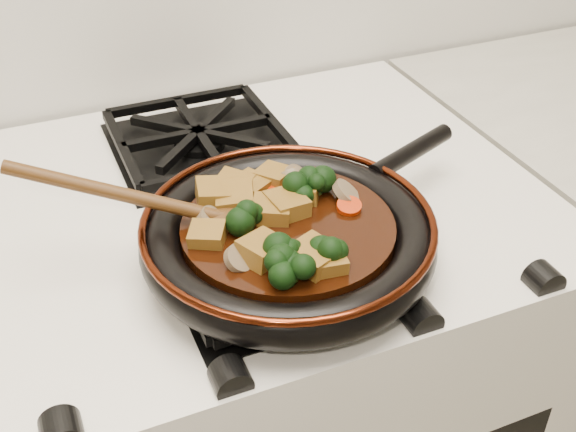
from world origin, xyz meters
name	(u,v)px	position (x,y,z in m)	size (l,w,h in m)	color
stove	(245,430)	(0.00, 1.69, 0.45)	(0.76, 0.60, 0.90)	silver
burner_grate_front	(275,255)	(0.00, 1.55, 0.91)	(0.23, 0.23, 0.03)	black
burner_grate_back	(199,138)	(0.00, 1.83, 0.91)	(0.23, 0.23, 0.03)	black
skillet	(290,235)	(0.01, 1.54, 0.94)	(0.42, 0.31, 0.05)	black
braising_sauce	(288,232)	(0.01, 1.54, 0.95)	(0.23, 0.23, 0.02)	black
tofu_cube_0	(271,211)	(0.00, 1.56, 0.97)	(0.04, 0.04, 0.02)	brown
tofu_cube_1	(234,186)	(-0.02, 1.62, 0.97)	(0.04, 0.03, 0.02)	brown
tofu_cube_2	(236,199)	(-0.03, 1.59, 0.97)	(0.04, 0.04, 0.02)	brown
tofu_cube_3	(328,261)	(0.02, 1.46, 0.97)	(0.03, 0.03, 0.02)	brown
tofu_cube_4	(287,206)	(0.02, 1.56, 0.97)	(0.04, 0.04, 0.02)	brown
tofu_cube_5	(251,187)	(0.00, 1.61, 0.97)	(0.04, 0.04, 0.02)	brown
tofu_cube_6	(262,251)	(-0.03, 1.50, 0.97)	(0.04, 0.04, 0.02)	brown
tofu_cube_7	(303,192)	(0.05, 1.58, 0.97)	(0.03, 0.03, 0.02)	brown
tofu_cube_8	(274,177)	(0.03, 1.62, 0.97)	(0.04, 0.04, 0.02)	brown
tofu_cube_9	(215,195)	(-0.04, 1.61, 0.97)	(0.04, 0.04, 0.02)	brown
tofu_cube_10	(314,257)	(0.01, 1.47, 0.97)	(0.04, 0.04, 0.02)	brown
tofu_cube_11	(207,236)	(-0.07, 1.55, 0.97)	(0.03, 0.03, 0.02)	brown
broccoli_floret_0	(292,270)	(-0.02, 1.46, 0.97)	(0.06, 0.06, 0.06)	black
broccoli_floret_1	(335,254)	(0.03, 1.47, 0.97)	(0.06, 0.06, 0.05)	black
broccoli_floret_2	(244,224)	(-0.04, 1.54, 0.97)	(0.06, 0.06, 0.05)	black
broccoli_floret_3	(302,193)	(0.04, 1.57, 0.97)	(0.06, 0.06, 0.05)	black
broccoli_floret_4	(285,264)	(-0.02, 1.47, 0.97)	(0.06, 0.06, 0.05)	black
broccoli_floret_5	(317,184)	(0.06, 1.58, 0.97)	(0.06, 0.06, 0.06)	black
carrot_coin_0	(267,209)	(0.00, 1.57, 0.96)	(0.03, 0.03, 0.01)	#B92705
carrot_coin_1	(281,189)	(0.03, 1.60, 0.96)	(0.03, 0.03, 0.01)	#B92705
carrot_coin_2	(293,180)	(0.05, 1.61, 0.96)	(0.03, 0.03, 0.01)	#B92705
carrot_coin_3	(349,207)	(0.08, 1.54, 0.96)	(0.03, 0.03, 0.01)	#B92705
carrot_coin_4	(263,244)	(-0.03, 1.51, 0.96)	(0.03, 0.03, 0.01)	#B92705
carrot_coin_5	(314,179)	(0.07, 1.60, 0.96)	(0.03, 0.03, 0.01)	#B92705
mushroom_slice_0	(295,178)	(0.05, 1.61, 0.97)	(0.03, 0.03, 0.01)	brown
mushroom_slice_1	(211,220)	(-0.06, 1.57, 0.97)	(0.03, 0.03, 0.01)	brown
mushroom_slice_2	(239,259)	(-0.06, 1.50, 0.97)	(0.03, 0.03, 0.01)	brown
mushroom_slice_3	(347,193)	(0.09, 1.56, 0.97)	(0.04, 0.04, 0.01)	brown
mushroom_slice_4	(291,177)	(0.05, 1.61, 0.97)	(0.03, 0.03, 0.01)	brown
wooden_spoon	(167,205)	(-0.10, 1.59, 0.98)	(0.15, 0.08, 0.23)	#492A0F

